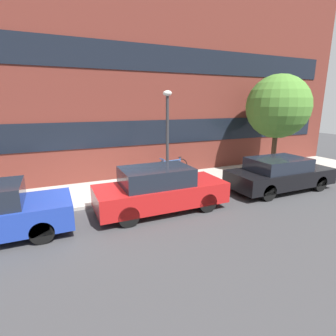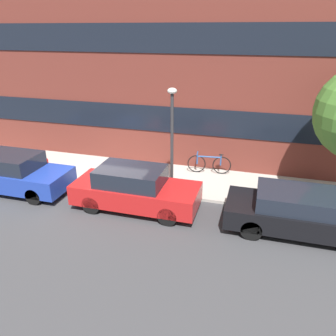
# 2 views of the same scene
# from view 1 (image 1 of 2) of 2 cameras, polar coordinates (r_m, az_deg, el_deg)

# --- Properties ---
(ground_plane) EXTENTS (56.00, 56.00, 0.00)m
(ground_plane) POSITION_cam_1_polar(r_m,az_deg,el_deg) (9.27, -13.13, -8.09)
(ground_plane) COLOR #38383A
(sidewalk_strip) EXTENTS (28.00, 2.80, 0.11)m
(sidewalk_strip) POSITION_cam_1_polar(r_m,az_deg,el_deg) (10.55, -14.62, -5.14)
(sidewalk_strip) COLOR #A8A399
(sidewalk_strip) RESTS_ON ground_plane
(rowhouse_facade) EXTENTS (28.00, 1.02, 9.66)m
(rowhouse_facade) POSITION_cam_1_polar(r_m,az_deg,el_deg) (11.92, -17.70, 20.14)
(rowhouse_facade) COLOR maroon
(rowhouse_facade) RESTS_ON ground_plane
(parked_car_red) EXTENTS (4.21, 1.65, 1.45)m
(parked_car_red) POSITION_cam_1_polar(r_m,az_deg,el_deg) (8.46, -1.80, -4.68)
(parked_car_red) COLOR #AD1919
(parked_car_red) RESTS_ON ground_plane
(parked_car_black) EXTENTS (4.34, 1.74, 1.32)m
(parked_car_black) POSITION_cam_1_polar(r_m,az_deg,el_deg) (11.40, 23.10, -1.18)
(parked_car_black) COLOR black
(parked_car_black) RESTS_ON ground_plane
(fire_hydrant) EXTENTS (0.48, 0.27, 0.67)m
(fire_hydrant) POSITION_cam_1_polar(r_m,az_deg,el_deg) (9.54, -31.73, -6.41)
(fire_hydrant) COLOR red
(fire_hydrant) RESTS_ON sidewalk_strip
(bicycle) EXTENTS (1.78, 0.44, 0.86)m
(bicycle) POSITION_cam_1_polar(r_m,az_deg,el_deg) (12.22, 0.77, 0.26)
(bicycle) COLOR black
(bicycle) RESTS_ON sidewalk_strip
(street_tree) EXTENTS (2.95, 2.95, 4.63)m
(street_tree) POSITION_cam_1_polar(r_m,az_deg,el_deg) (13.61, 22.83, 12.18)
(street_tree) COLOR #473323
(street_tree) RESTS_ON sidewalk_strip
(lamp_post) EXTENTS (0.32, 0.32, 3.75)m
(lamp_post) POSITION_cam_1_polar(r_m,az_deg,el_deg) (9.72, -0.13, 8.46)
(lamp_post) COLOR #2D2D30
(lamp_post) RESTS_ON sidewalk_strip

